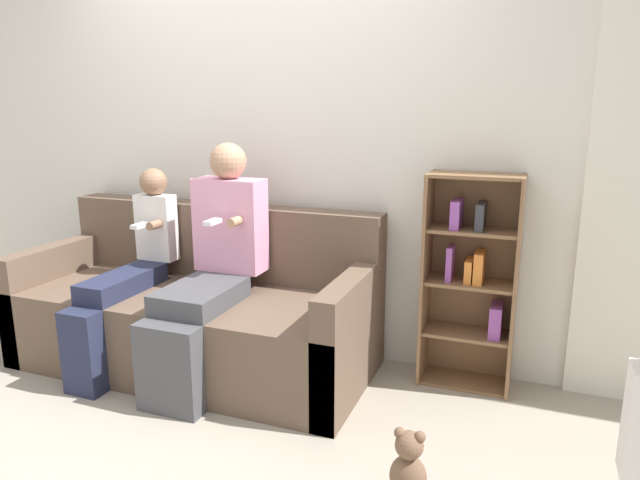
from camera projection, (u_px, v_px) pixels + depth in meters
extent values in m
plane|color=#9E9384|center=(178.00, 412.00, 2.88)|extent=(14.00, 14.00, 0.00)
cube|color=silver|center=(263.00, 145.00, 3.52)|extent=(10.00, 0.06, 2.55)
cube|color=brown|center=(185.00, 334.00, 3.28)|extent=(2.08, 0.70, 0.46)
cube|color=brown|center=(223.00, 275.00, 3.63)|extent=(2.08, 0.19, 0.92)
cube|color=brown|center=(53.00, 297.00, 3.60)|extent=(0.13, 0.70, 0.66)
cube|color=brown|center=(346.00, 342.00, 2.92)|extent=(0.13, 0.70, 0.66)
cube|color=#47474C|center=(169.00, 369.00, 2.84)|extent=(0.34, 0.12, 0.46)
cube|color=#47474C|center=(201.00, 296.00, 3.06)|extent=(0.34, 0.50, 0.11)
cube|color=#E599BC|center=(230.00, 225.00, 3.30)|extent=(0.40, 0.18, 0.54)
sphere|color=tan|center=(228.00, 161.00, 3.21)|extent=(0.21, 0.21, 0.21)
cylinder|color=tan|center=(235.00, 222.00, 3.12)|extent=(0.05, 0.10, 0.05)
cube|color=white|center=(213.00, 222.00, 3.11)|extent=(0.05, 0.12, 0.02)
cube|color=#232842|center=(83.00, 353.00, 3.03)|extent=(0.21, 0.12, 0.46)
cube|color=#232842|center=(123.00, 283.00, 3.28)|extent=(0.21, 0.57, 0.11)
cube|color=white|center=(156.00, 227.00, 3.53)|extent=(0.24, 0.11, 0.41)
sphere|color=#8C664C|center=(153.00, 182.00, 3.47)|extent=(0.17, 0.17, 0.17)
cylinder|color=#8C664C|center=(154.00, 225.00, 3.41)|extent=(0.05, 0.10, 0.05)
cube|color=white|center=(140.00, 226.00, 3.38)|extent=(0.05, 0.12, 0.02)
cube|color=brown|center=(426.00, 278.00, 3.14)|extent=(0.02, 0.27, 1.17)
cube|color=brown|center=(516.00, 288.00, 2.98)|extent=(0.02, 0.27, 1.17)
cube|color=brown|center=(472.00, 277.00, 3.17)|extent=(0.49, 0.02, 1.17)
cube|color=brown|center=(463.00, 381.00, 3.19)|extent=(0.45, 0.23, 0.02)
cube|color=brown|center=(466.00, 333.00, 3.13)|extent=(0.45, 0.23, 0.02)
cube|color=brown|center=(470.00, 283.00, 3.06)|extent=(0.45, 0.23, 0.02)
cube|color=brown|center=(473.00, 230.00, 2.99)|extent=(0.45, 0.23, 0.02)
cube|color=brown|center=(476.00, 176.00, 2.93)|extent=(0.45, 0.23, 0.02)
cube|color=#934CA3|center=(457.00, 214.00, 3.01)|extent=(0.05, 0.18, 0.15)
cube|color=orange|center=(479.00, 267.00, 3.02)|extent=(0.05, 0.15, 0.17)
cube|color=orange|center=(469.00, 270.00, 3.05)|extent=(0.04, 0.15, 0.12)
cube|color=#934CA3|center=(450.00, 262.00, 3.07)|extent=(0.03, 0.14, 0.19)
cube|color=#333338|center=(481.00, 216.00, 2.96)|extent=(0.04, 0.18, 0.14)
cube|color=#934CA3|center=(496.00, 320.00, 3.05)|extent=(0.06, 0.17, 0.17)
ellipsoid|color=brown|center=(408.00, 477.00, 2.24)|extent=(0.15, 0.12, 0.18)
sphere|color=brown|center=(409.00, 445.00, 2.21)|extent=(0.11, 0.11, 0.11)
sphere|color=brown|center=(400.00, 433.00, 2.21)|extent=(0.05, 0.05, 0.05)
sphere|color=brown|center=(420.00, 437.00, 2.19)|extent=(0.05, 0.05, 0.05)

